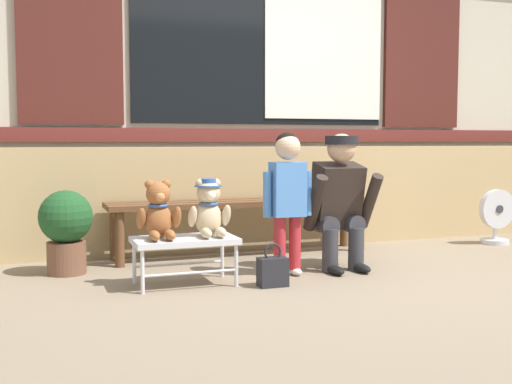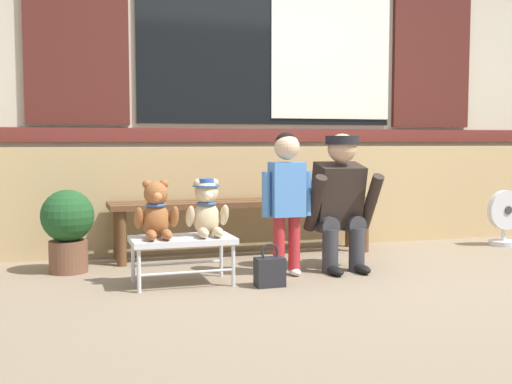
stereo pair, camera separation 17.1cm
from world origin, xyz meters
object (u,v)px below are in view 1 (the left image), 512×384
at_px(floor_fan, 496,217).
at_px(teddy_bear_plain, 159,212).
at_px(small_display_bench, 185,243).
at_px(potted_plant, 66,227).
at_px(child_standing, 288,187).
at_px(adult_crouching, 339,201).
at_px(handbag_on_ground, 273,271).
at_px(wooden_bench_long, 242,208).
at_px(teddy_bear_with_hat, 209,209).

bearing_deg(floor_fan, teddy_bear_plain, -168.57).
height_order(teddy_bear_plain, floor_fan, teddy_bear_plain).
relative_size(small_display_bench, potted_plant, 1.12).
height_order(child_standing, floor_fan, child_standing).
relative_size(child_standing, floor_fan, 2.00).
bearing_deg(adult_crouching, potted_plant, 165.26).
relative_size(handbag_on_ground, floor_fan, 0.57).
bearing_deg(teddy_bear_plain, wooden_bench_long, 45.80).
bearing_deg(teddy_bear_plain, small_display_bench, -0.51).
height_order(handbag_on_ground, potted_plant, potted_plant).
bearing_deg(small_display_bench, handbag_on_ground, -23.93).
bearing_deg(floor_fan, child_standing, -165.35).
height_order(teddy_bear_plain, adult_crouching, adult_crouching).
distance_m(wooden_bench_long, small_display_bench, 1.09).
bearing_deg(potted_plant, adult_crouching, -14.74).
height_order(child_standing, handbag_on_ground, child_standing).
relative_size(teddy_bear_plain, handbag_on_ground, 1.34).
distance_m(small_display_bench, potted_plant, 0.90).
distance_m(adult_crouching, handbag_on_ground, 0.82).
bearing_deg(potted_plant, floor_fan, 0.46).
height_order(teddy_bear_with_hat, handbag_on_ground, teddy_bear_with_hat).
distance_m(wooden_bench_long, teddy_bear_plain, 1.19).
relative_size(adult_crouching, floor_fan, 1.98).
xyz_separation_m(teddy_bear_plain, adult_crouching, (1.30, 0.12, 0.02)).
relative_size(adult_crouching, potted_plant, 1.67).
bearing_deg(adult_crouching, child_standing, -170.13).
xyz_separation_m(teddy_bear_with_hat, floor_fan, (2.77, 0.62, -0.23)).
bearing_deg(handbag_on_ground, floor_fan, 19.29).
xyz_separation_m(wooden_bench_long, floor_fan, (2.27, -0.22, -0.13)).
bearing_deg(potted_plant, child_standing, -21.64).
xyz_separation_m(adult_crouching, handbag_on_ground, (-0.64, -0.34, -0.38)).
distance_m(teddy_bear_plain, adult_crouching, 1.30).
relative_size(teddy_bear_plain, adult_crouching, 0.38).
bearing_deg(child_standing, floor_fan, 14.65).
distance_m(teddy_bear_with_hat, potted_plant, 1.04).
relative_size(wooden_bench_long, teddy_bear_plain, 5.78).
height_order(teddy_bear_with_hat, floor_fan, teddy_bear_with_hat).
bearing_deg(floor_fan, small_display_bench, -167.94).
distance_m(small_display_bench, teddy_bear_plain, 0.25).
bearing_deg(small_display_bench, child_standing, 3.74).
bearing_deg(handbag_on_ground, potted_plant, 145.13).
distance_m(teddy_bear_plain, potted_plant, 0.80).
bearing_deg(teddy_bear_with_hat, teddy_bear_plain, -179.87).
xyz_separation_m(teddy_bear_plain, teddy_bear_with_hat, (0.32, 0.00, 0.01)).
relative_size(wooden_bench_long, child_standing, 2.19).
xyz_separation_m(child_standing, floor_fan, (2.22, 0.58, -0.35)).
relative_size(child_standing, handbag_on_ground, 3.52).
relative_size(teddy_bear_with_hat, handbag_on_ground, 1.34).
xyz_separation_m(teddy_bear_plain, potted_plant, (-0.52, 0.60, -0.14)).
height_order(teddy_bear_plain, handbag_on_ground, teddy_bear_plain).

